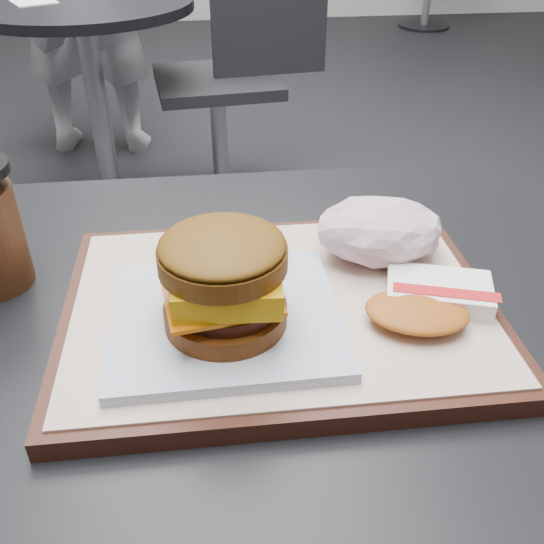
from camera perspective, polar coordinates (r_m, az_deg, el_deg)
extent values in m
cube|color=black|center=(0.57, -5.99, -5.80)|extent=(0.80, 0.60, 0.04)
cube|color=black|center=(0.54, 0.69, -3.53)|extent=(0.38, 0.28, 0.02)
cube|color=beige|center=(0.54, 0.70, -2.69)|extent=(0.36, 0.26, 0.00)
cube|color=silver|center=(0.51, -4.38, -4.35)|extent=(0.19, 0.17, 0.01)
cylinder|color=#602F0D|center=(0.49, -4.38, -3.85)|extent=(0.10, 0.10, 0.02)
cylinder|color=#381308|center=(0.49, -4.22, -2.54)|extent=(0.09, 0.09, 0.01)
cube|color=#CC6206|center=(0.48, -4.98, -1.75)|extent=(0.10, 0.10, 0.00)
cube|color=gold|center=(0.47, -4.19, -0.73)|extent=(0.09, 0.09, 0.02)
cylinder|color=brown|center=(0.46, -4.67, 1.36)|extent=(0.10, 0.10, 0.02)
ellipsoid|color=brown|center=(0.46, -4.74, 2.57)|extent=(0.10, 0.10, 0.02)
cube|color=white|center=(0.55, 15.42, -1.73)|extent=(0.10, 0.08, 0.02)
cube|color=red|center=(0.54, 16.10, -1.85)|extent=(0.09, 0.04, 0.00)
ellipsoid|color=#BE641E|center=(0.52, 13.47, -3.65)|extent=(0.10, 0.08, 0.01)
cylinder|color=black|center=(2.39, -14.52, 5.65)|extent=(0.44, 0.44, 0.02)
cylinder|color=#A5A5AA|center=(2.24, -15.86, 13.73)|extent=(0.07, 0.07, 0.70)
cylinder|color=black|center=(2.15, -17.49, 22.82)|extent=(0.70, 0.70, 0.03)
cube|color=white|center=(2.15, -21.50, 22.58)|extent=(0.16, 0.16, 0.00)
cylinder|color=#B3B2B8|center=(2.34, -4.93, 11.82)|extent=(0.06, 0.06, 0.44)
cube|color=black|center=(2.26, -5.24, 17.44)|extent=(0.47, 0.47, 0.04)
cube|color=black|center=(2.22, -0.23, 23.12)|extent=(0.40, 0.08, 0.40)
cylinder|color=black|center=(5.36, 14.09, 21.57)|extent=(0.40, 0.40, 0.02)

